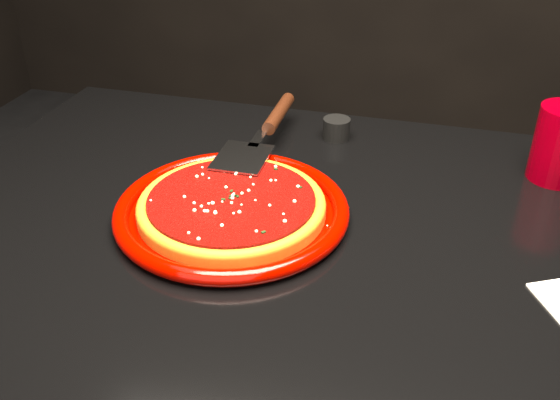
# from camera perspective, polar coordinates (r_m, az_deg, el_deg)

# --- Properties ---
(plate) EXTENTS (0.34, 0.34, 0.02)m
(plate) POSITION_cam_1_polar(r_m,az_deg,el_deg) (0.85, -4.42, -0.91)
(plate) COLOR #760300
(plate) RESTS_ON table
(pizza_crust) EXTENTS (0.27, 0.27, 0.01)m
(pizza_crust) POSITION_cam_1_polar(r_m,az_deg,el_deg) (0.85, -4.43, -0.70)
(pizza_crust) COLOR #945A13
(pizza_crust) RESTS_ON plate
(pizza_crust_rim) EXTENTS (0.27, 0.27, 0.02)m
(pizza_crust_rim) POSITION_cam_1_polar(r_m,az_deg,el_deg) (0.85, -4.45, -0.34)
(pizza_crust_rim) COLOR #945A13
(pizza_crust_rim) RESTS_ON plate
(pizza_sauce) EXTENTS (0.24, 0.24, 0.01)m
(pizza_sauce) POSITION_cam_1_polar(r_m,az_deg,el_deg) (0.85, -4.46, -0.07)
(pizza_sauce) COLOR #6D0704
(pizza_sauce) RESTS_ON plate
(parmesan_dusting) EXTENTS (0.22, 0.22, 0.01)m
(parmesan_dusting) POSITION_cam_1_polar(r_m,az_deg,el_deg) (0.84, -4.48, 0.30)
(parmesan_dusting) COLOR beige
(parmesan_dusting) RESTS_ON plate
(basil_flecks) EXTENTS (0.20, 0.20, 0.00)m
(basil_flecks) POSITION_cam_1_polar(r_m,az_deg,el_deg) (0.84, -4.48, 0.25)
(basil_flecks) COLOR black
(basil_flecks) RESTS_ON plate
(pizza_server) EXTENTS (0.10, 0.33, 0.02)m
(pizza_server) POSITION_cam_1_polar(r_m,az_deg,el_deg) (1.00, -1.52, 6.31)
(pizza_server) COLOR #AEB0B4
(pizza_server) RESTS_ON plate
(ramekin) EXTENTS (0.06, 0.06, 0.04)m
(ramekin) POSITION_cam_1_polar(r_m,az_deg,el_deg) (1.07, 5.19, 6.52)
(ramekin) COLOR black
(ramekin) RESTS_ON table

